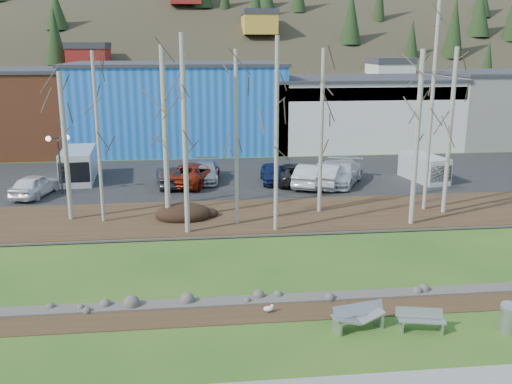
{
  "coord_description": "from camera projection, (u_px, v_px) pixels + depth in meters",
  "views": [
    {
      "loc": [
        -4.76,
        -17.76,
        9.98
      ],
      "look_at": [
        -1.49,
        10.87,
        2.5
      ],
      "focal_mm": 40.0,
      "sensor_mm": 36.0,
      "label": 1
    }
  ],
  "objects": [
    {
      "name": "seagull",
      "position": [
        269.0,
        308.0,
        21.8
      ],
      "size": [
        0.45,
        0.21,
        0.33
      ],
      "rotation": [
        0.0,
        0.0,
        0.26
      ],
      "color": "gold",
      "rests_on": "ground"
    },
    {
      "name": "car_9",
      "position": [
        331.0,
        174.0,
        41.1
      ],
      "size": [
        4.64,
        5.93,
        1.61
      ],
      "primitive_type": "imported",
      "rotation": [
        0.0,
        0.0,
        -0.5
      ],
      "color": "silver",
      "rests_on": "parking_lot"
    },
    {
      "name": "car_6",
      "position": [
        292.0,
        173.0,
        41.66
      ],
      "size": [
        2.45,
        5.25,
        1.45
      ],
      "primitive_type": "imported",
      "rotation": [
        0.0,
        0.0,
        3.13
      ],
      "color": "black",
      "rests_on": "parking_lot"
    },
    {
      "name": "birch_5",
      "position": [
        321.0,
        132.0,
        33.44
      ],
      "size": [
        0.24,
        0.24,
        9.63
      ],
      "color": "beige",
      "rests_on": "far_bank"
    },
    {
      "name": "building_white",
      "position": [
        356.0,
        111.0,
        58.06
      ],
      "size": [
        18.36,
        12.24,
        6.8
      ],
      "color": "silver",
      "rests_on": "ground"
    },
    {
      "name": "bench_damaged",
      "position": [
        358.0,
        317.0,
        20.57
      ],
      "size": [
        2.08,
        1.06,
        0.89
      ],
      "rotation": [
        0.0,
        0.0,
        0.22
      ],
      "color": "#ACAFB1",
      "rests_on": "ground"
    },
    {
      "name": "van_white",
      "position": [
        425.0,
        168.0,
        42.19
      ],
      "size": [
        2.57,
        4.56,
        1.88
      ],
      "rotation": [
        0.0,
        0.0,
        0.19
      ],
      "color": "white",
      "rests_on": "parking_lot"
    },
    {
      "name": "birch_4",
      "position": [
        185.0,
        136.0,
        29.53
      ],
      "size": [
        0.26,
        0.26,
        10.41
      ],
      "color": "beige",
      "rests_on": "far_bank"
    },
    {
      "name": "far_bank_rocks",
      "position": [
        282.0,
        234.0,
        30.98
      ],
      "size": [
        80.0,
        0.8,
        0.46
      ],
      "primitive_type": null,
      "color": "#47423D",
      "rests_on": "ground"
    },
    {
      "name": "near_bank_rocks",
      "position": [
        314.0,
        298.0,
        23.09
      ],
      "size": [
        80.0,
        0.8,
        0.5
      ],
      "primitive_type": null,
      "color": "#47423D",
      "rests_on": "ground"
    },
    {
      "name": "litter_bin",
      "position": [
        508.0,
        320.0,
        20.25
      ],
      "size": [
        0.74,
        0.74,
        0.99
      ],
      "primitive_type": "cylinder",
      "rotation": [
        0.0,
        0.0,
        -0.37
      ],
      "color": "#ACAFB1",
      "rests_on": "ground"
    },
    {
      "name": "birch_6",
      "position": [
        276.0,
        137.0,
        29.91
      ],
      "size": [
        0.23,
        0.23,
        10.27
      ],
      "color": "beige",
      "rests_on": "far_bank"
    },
    {
      "name": "birch_9",
      "position": [
        431.0,
        109.0,
        33.6
      ],
      "size": [
        0.23,
        0.23,
        12.27
      ],
      "color": "beige",
      "rests_on": "far_bank"
    },
    {
      "name": "parking_lot",
      "position": [
        254.0,
        176.0,
        44.13
      ],
      "size": [
        80.0,
        14.0,
        0.14
      ],
      "primitive_type": "cube",
      "color": "black",
      "rests_on": "ground"
    },
    {
      "name": "dirt_strip",
      "position": [
        320.0,
        309.0,
        22.13
      ],
      "size": [
        80.0,
        1.8,
        0.03
      ],
      "primitive_type": "cube",
      "color": "#382616",
      "rests_on": "ground"
    },
    {
      "name": "car_5",
      "position": [
        329.0,
        175.0,
        40.77
      ],
      "size": [
        3.54,
        5.12,
        1.6
      ],
      "primitive_type": "imported",
      "rotation": [
        0.0,
        0.0,
        2.72
      ],
      "color": "silver",
      "rests_on": "parking_lot"
    },
    {
      "name": "car_8",
      "position": [
        311.0,
        175.0,
        40.63
      ],
      "size": [
        3.54,
        5.12,
        1.6
      ],
      "primitive_type": "imported",
      "rotation": [
        0.0,
        0.0,
        2.72
      ],
      "color": "silver",
      "rests_on": "parking_lot"
    },
    {
      "name": "car_0",
      "position": [
        34.0,
        185.0,
        37.92
      ],
      "size": [
        2.74,
        4.69,
        1.5
      ],
      "primitive_type": "imported",
      "rotation": [
        0.0,
        0.0,
        2.91
      ],
      "color": "white",
      "rests_on": "parking_lot"
    },
    {
      "name": "birch_1",
      "position": [
        98.0,
        139.0,
        31.53
      ],
      "size": [
        0.19,
        0.19,
        9.52
      ],
      "color": "beige",
      "rests_on": "far_bank"
    },
    {
      "name": "car_2",
      "position": [
        193.0,
        174.0,
        41.15
      ],
      "size": [
        4.62,
        6.29,
        1.59
      ],
      "primitive_type": "imported",
      "rotation": [
        0.0,
        0.0,
        2.75
      ],
      "color": "#9D2710",
      "rests_on": "parking_lot"
    },
    {
      "name": "birch_3",
      "position": [
        236.0,
        139.0,
        31.19
      ],
      "size": [
        0.21,
        0.21,
        9.6
      ],
      "color": "beige",
      "rests_on": "far_bank"
    },
    {
      "name": "ground",
      "position": [
        333.0,
        336.0,
        20.11
      ],
      "size": [
        200.0,
        200.0,
        0.0
      ],
      "primitive_type": "plane",
      "color": "#27551A",
      "rests_on": "ground"
    },
    {
      "name": "building_grey",
      "position": [
        504.0,
        107.0,
        59.77
      ],
      "size": [
        14.28,
        12.24,
        7.3
      ],
      "color": "gray",
      "rests_on": "ground"
    },
    {
      "name": "river",
      "position": [
        296.0,
        261.0,
        27.03
      ],
      "size": [
        80.0,
        8.0,
        0.9
      ],
      "primitive_type": null,
      "color": "#151C33",
      "rests_on": "ground"
    },
    {
      "name": "birch_0",
      "position": [
        65.0,
        148.0,
        32.08
      ],
      "size": [
        0.27,
        0.27,
        8.4
      ],
      "color": "beige",
      "rests_on": "far_bank"
    },
    {
      "name": "birch_2",
      "position": [
        165.0,
        135.0,
        31.77
      ],
      "size": [
        0.3,
        0.3,
        9.84
      ],
      "color": "beige",
      "rests_on": "far_bank"
    },
    {
      "name": "building_blue",
      "position": [
        178.0,
        106.0,
        55.91
      ],
      "size": [
        20.4,
        12.24,
        8.3
      ],
      "color": "blue",
      "rests_on": "ground"
    },
    {
      "name": "van_grey",
      "position": [
        78.0,
        166.0,
        42.04
      ],
      "size": [
        2.61,
        5.49,
        2.34
      ],
      "rotation": [
        0.0,
        0.0,
        0.07
      ],
      "color": "silver",
      "rests_on": "parking_lot"
    },
    {
      "name": "car_7",
      "position": [
        342.0,
        173.0,
        41.19
      ],
      "size": [
        4.64,
        5.93,
        1.61
      ],
      "primitive_type": "imported",
      "rotation": [
        0.0,
        0.0,
        -0.5
      ],
      "color": "silver",
      "rests_on": "parking_lot"
    },
    {
      "name": "car_1",
      "position": [
        168.0,
        177.0,
        40.52
      ],
      "size": [
        2.0,
        4.4,
        1.4
      ],
      "primitive_type": "imported",
      "rotation": [
        0.0,
        0.0,
        3.27
      ],
      "color": "black",
      "rests_on": "parking_lot"
    },
    {
      "name": "birch_7",
      "position": [
        417.0,
        139.0,
        31.11
      ],
      "size": [
        0.28,
        0.28,
        9.6
      ],
      "color": "beige",
      "rests_on": "far_bank"
    },
    {
      "name": "car_3",
      "position": [
        206.0,
        172.0,
        42.19
      ],
      "size": [
        2.39,
        5.01,
        1.41
      ],
      "primitive_type": "imported",
      "rotation": [
        0.0,
        0.0,
        -0.09
      ],
      "color": "#9FA4A7",
      "rests_on": "parking_lot"
    },
    {
      "name": "dirt_mound",
      "position": [
        183.0,
        213.0,
        33.21
      ],
      "size": [
        3.26,
        2.3,
        0.64
      ],
      "primitive_type": "ellipsoid",
      "color": "black",
      "rests_on": "far_bank"
    },
    {
      "name": "car_4",
      "position": [
        273.0,
        173.0,
        41.73
      ],
      "size": [
        1.81,
        4.14,
        1.39
      ],
      "primitive_type": "imported",
      "rotation": [
        0.0,
        0.0,
        -0.04
      ],
      "color": "#141F4C",
      "rests_on": "parking_lot"
    },
    {
      "name": "street_lamp",
      "position": [
        58.0,
        148.0,
        37.93
      ],
      "size": [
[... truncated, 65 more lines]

